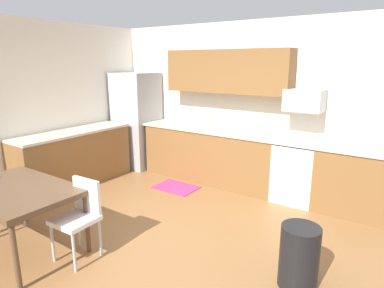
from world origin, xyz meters
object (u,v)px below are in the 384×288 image
(oven_range, at_px, (296,171))
(trash_bin, at_px, (299,257))
(dining_table, at_px, (17,193))
(microwave, at_px, (304,100))
(chair_near_table, at_px, (80,213))
(refrigerator, at_px, (137,120))

(oven_range, height_order, trash_bin, oven_range)
(dining_table, relative_size, trash_bin, 2.33)
(microwave, distance_m, chair_near_table, 3.38)
(chair_near_table, bearing_deg, trash_bin, 21.99)
(dining_table, bearing_deg, trash_bin, 22.76)
(chair_near_table, distance_m, trash_bin, 2.24)
(microwave, bearing_deg, trash_bin, -72.32)
(chair_near_table, bearing_deg, microwave, 64.09)
(oven_range, height_order, dining_table, oven_range)
(microwave, distance_m, trash_bin, 2.49)
(dining_table, bearing_deg, refrigerator, 110.44)
(trash_bin, bearing_deg, microwave, 107.68)
(oven_range, bearing_deg, trash_bin, -71.48)
(refrigerator, bearing_deg, chair_near_table, -56.85)
(oven_range, xyz_separation_m, chair_near_table, (-1.41, -2.81, 0.05))
(microwave, bearing_deg, refrigerator, -176.77)
(oven_range, xyz_separation_m, trash_bin, (0.66, -1.97, -0.16))
(microwave, relative_size, trash_bin, 0.90)
(microwave, height_order, trash_bin, microwave)
(oven_range, bearing_deg, refrigerator, -178.56)
(trash_bin, bearing_deg, oven_range, 108.52)
(chair_near_table, bearing_deg, dining_table, -154.83)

